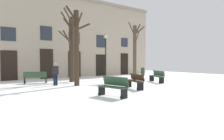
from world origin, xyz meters
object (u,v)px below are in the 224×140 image
object	(u,v)px
tree_near_facade	(135,50)
person_crossing_plaza	(55,73)
bench_near_lamp	(113,87)
litter_bin	(143,72)
tree_right_of_center	(71,47)
bench_back_to_back_left	(35,77)
bench_facing_shops	(157,76)
streetlamp	(106,52)
bench_far_corner	(135,81)
tree_foreground	(77,46)

from	to	relation	value
tree_near_facade	person_crossing_plaza	bearing A→B (deg)	178.43
bench_near_lamp	litter_bin	bearing A→B (deg)	117.50
tree_right_of_center	bench_back_to_back_left	size ratio (longest dim) A/B	3.12
litter_bin	bench_facing_shops	bearing A→B (deg)	-125.65
tree_right_of_center	litter_bin	xyz separation A→B (m)	(9.14, 1.14, -2.31)
tree_near_facade	litter_bin	xyz separation A→B (m)	(3.89, 2.88, -2.13)
litter_bin	bench_back_to_back_left	size ratio (longest dim) A/B	0.54
streetlamp	bench_far_corner	xyz separation A→B (m)	(-2.04, -6.05, -2.04)
bench_near_lamp	person_crossing_plaza	distance (m)	5.77
streetlamp	bench_far_corner	distance (m)	6.71
bench_back_to_back_left	tree_near_facade	bearing A→B (deg)	-176.48
tree_foreground	bench_far_corner	world-z (taller)	tree_foreground
tree_near_facade	bench_far_corner	world-z (taller)	tree_near_facade
streetlamp	bench_near_lamp	xyz separation A→B (m)	(-4.70, -7.44, -2.04)
tree_near_facade	bench_facing_shops	size ratio (longest dim) A/B	2.80
tree_right_of_center	bench_back_to_back_left	xyz separation A→B (m)	(-2.66, 0.49, -2.31)
streetlamp	bench_near_lamp	distance (m)	9.03
streetlamp	bench_far_corner	bearing A→B (deg)	-108.60
tree_near_facade	bench_near_lamp	world-z (taller)	tree_near_facade
streetlamp	bench_near_lamp	size ratio (longest dim) A/B	2.56
litter_bin	tree_near_facade	bearing A→B (deg)	-143.54
tree_right_of_center	tree_foreground	distance (m)	2.63
bench_facing_shops	person_crossing_plaza	world-z (taller)	person_crossing_plaza
streetlamp	bench_back_to_back_left	world-z (taller)	streetlamp
streetlamp	bench_facing_shops	size ratio (longest dim) A/B	2.22
tree_right_of_center	person_crossing_plaza	size ratio (longest dim) A/B	3.39
tree_foreground	litter_bin	size ratio (longest dim) A/B	5.78
person_crossing_plaza	tree_foreground	bearing A→B (deg)	-58.21
streetlamp	litter_bin	size ratio (longest dim) A/B	4.55
litter_bin	tree_right_of_center	bearing A→B (deg)	-172.88
streetlamp	bench_back_to_back_left	distance (m)	6.45
bench_near_lamp	streetlamp	bearing A→B (deg)	136.27
tree_right_of_center	tree_foreground	xyz separation A→B (m)	(-0.78, -2.51, -0.07)
tree_foreground	bench_near_lamp	bearing A→B (deg)	-95.74
bench_back_to_back_left	bench_facing_shops	size ratio (longest dim) A/B	0.91
person_crossing_plaza	tree_right_of_center	bearing A→B (deg)	22.14
tree_right_of_center	person_crossing_plaza	distance (m)	3.10
tree_near_facade	bench_near_lamp	distance (m)	8.80
tree_foreground	bench_back_to_back_left	size ratio (longest dim) A/B	3.10
litter_bin	person_crossing_plaza	distance (m)	11.36
litter_bin	streetlamp	bearing A→B (deg)	-170.38
tree_right_of_center	bench_far_corner	bearing A→B (deg)	-76.53
person_crossing_plaza	bench_facing_shops	bearing A→B (deg)	-37.99
tree_near_facade	litter_bin	bearing A→B (deg)	36.46
tree_right_of_center	tree_near_facade	distance (m)	5.54
tree_foreground	bench_facing_shops	size ratio (longest dim) A/B	2.82
tree_near_facade	bench_back_to_back_left	size ratio (longest dim) A/B	3.08
tree_right_of_center	bench_facing_shops	distance (m)	7.15
litter_bin	bench_far_corner	xyz separation A→B (m)	(-7.74, -7.02, 0.01)
tree_near_facade	tree_foreground	bearing A→B (deg)	-172.64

